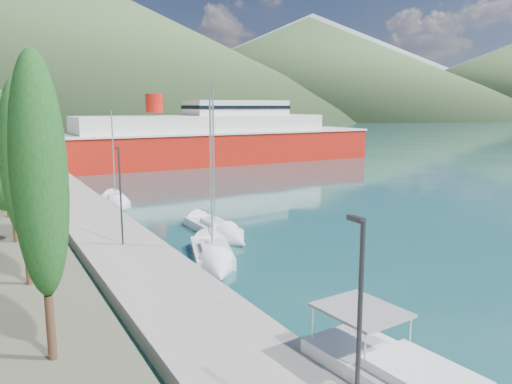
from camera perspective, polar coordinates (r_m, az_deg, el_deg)
ground at (r=136.72m, az=-22.26°, el=5.20°), size 1400.00×1400.00×0.00m
quay at (r=43.00m, az=-18.60°, el=-2.68°), size 5.00×88.00×0.80m
hills_far at (r=656.34m, az=-15.89°, el=15.44°), size 1480.00×900.00×180.00m
hills_near at (r=406.39m, az=-13.09°, el=15.23°), size 1010.00×520.00×115.00m
tree_row at (r=47.62m, az=-27.16°, el=4.73°), size 3.89×64.12×10.96m
lamp_posts at (r=32.39m, az=-15.55°, el=0.14°), size 0.15×46.78×6.06m
sailboat_near at (r=29.60m, az=-4.72°, el=-7.98°), size 4.51×7.92×10.91m
sailboat_mid at (r=35.85m, az=-3.67°, el=-4.80°), size 2.20×8.28×11.91m
sailboat_far at (r=48.19m, az=-15.53°, el=-1.36°), size 2.78×6.80×9.73m
ferry at (r=82.32m, az=-5.84°, el=5.77°), size 58.97×12.82×11.70m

